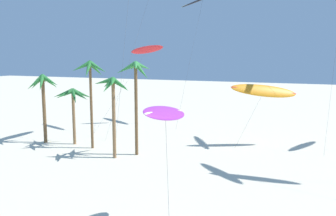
% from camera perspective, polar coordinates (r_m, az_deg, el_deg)
% --- Properties ---
extents(palm_tree_0, '(4.71, 4.78, 6.71)m').
position_cam_1_polar(palm_tree_0, '(42.93, -15.10, 1.67)').
color(palm_tree_0, olive).
rests_on(palm_tree_0, ground).
extents(palm_tree_1, '(4.06, 3.75, 8.31)m').
position_cam_1_polar(palm_tree_1, '(44.74, -19.51, 3.00)').
color(palm_tree_1, brown).
rests_on(palm_tree_1, ground).
extents(palm_tree_2, '(3.98, 3.50, 9.96)m').
position_cam_1_polar(palm_tree_2, '(40.32, -12.46, 5.17)').
color(palm_tree_2, brown).
rests_on(palm_tree_2, ground).
extents(palm_tree_3, '(3.77, 3.80, 8.35)m').
position_cam_1_polar(palm_tree_3, '(35.93, -8.87, 2.82)').
color(palm_tree_3, olive).
rests_on(palm_tree_3, ground).
extents(palm_tree_4, '(3.79, 4.21, 9.92)m').
position_cam_1_polar(palm_tree_4, '(36.80, -5.20, 4.84)').
color(palm_tree_4, brown).
rests_on(palm_tree_4, ground).
extents(flying_kite_0, '(2.21, 4.78, 7.86)m').
position_cam_1_polar(flying_kite_0, '(20.35, -0.43, -0.81)').
color(flying_kite_0, purple).
rests_on(flying_kite_0, ground).
extents(flying_kite_6, '(5.68, 11.39, 12.43)m').
position_cam_1_polar(flying_kite_6, '(54.11, -3.37, 9.40)').
color(flying_kite_6, red).
rests_on(flying_kite_6, ground).
extents(flying_kite_8, '(7.30, 4.89, 7.65)m').
position_cam_1_polar(flying_kite_8, '(41.96, 15.21, 2.71)').
color(flying_kite_8, orange).
rests_on(flying_kite_8, ground).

